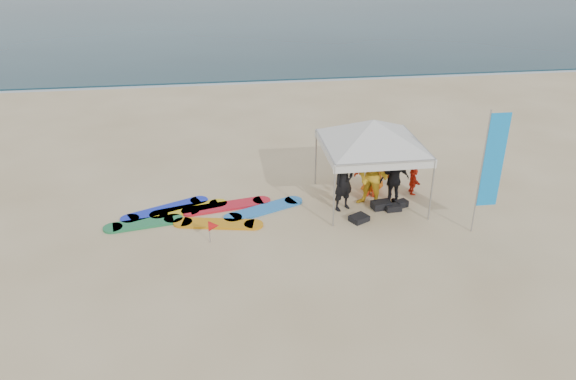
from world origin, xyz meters
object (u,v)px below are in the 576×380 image
Objects in this scene: person_black_a at (344,181)px; feather_flag at (492,162)px; person_seated at (413,180)px; surfboard_spread at (203,213)px; person_orange_a at (372,170)px; person_yellow at (373,177)px; person_orange_b at (373,162)px; canopy_tent at (374,120)px; marker_pennant at (214,226)px; person_black_b at (394,180)px.

feather_flag reaches higher than person_black_a.
feather_flag is (1.10, -2.51, 1.62)m from person_seated.
person_black_a is 0.34× the size of surfboard_spread.
feather_flag reaches higher than person_orange_a.
person_orange_b is at bearing 111.88° from person_yellow.
person_orange_a is at bearing 113.34° from person_yellow.
feather_flag reaches higher than surfboard_spread.
canopy_tent is at bearing 124.96° from person_yellow.
person_seated is (1.52, 0.69, -0.51)m from person_yellow.
person_black_a is 4.08m from marker_pennant.
person_black_a is 1.65m from person_orange_b.
person_black_b is 5.73m from surfboard_spread.
person_orange_a is at bearing 63.71° from canopy_tent.
feather_flag is (2.30, -2.91, 1.10)m from person_orange_b.
person_black_a is 1.05× the size of person_orange_a.
marker_pennant is (-5.38, -1.50, -0.31)m from person_black_b.
person_orange_b reaches higher than person_orange_a.
person_yellow is at bearing 121.31° from person_seated.
surfboard_spread is (-4.99, 0.18, -0.93)m from person_yellow.
person_black_b reaches higher than surfboard_spread.
canopy_tent reaches higher than person_orange_b.
person_black_a is 0.88m from person_yellow.
person_orange_b reaches higher than marker_pennant.
person_black_a is at bearing -139.09° from person_yellow.
person_black_b is at bearing 133.49° from person_seated.
person_yellow is 0.99× the size of person_orange_b.
person_orange_b is at bearing -78.81° from person_black_b.
person_orange_b is 1.80m from canopy_tent.
surfboard_spread is at bearing -19.03° from person_orange_b.
person_yellow is at bearing -93.36° from canopy_tent.
feather_flag is (2.62, -1.82, 1.10)m from person_yellow.
feather_flag reaches higher than person_seated.
surfboard_spread is (-0.29, 1.61, -0.46)m from marker_pennant.
person_orange_a reaches higher than person_seated.
person_black_b is at bearing 15.55° from marker_pennant.
surfboard_spread is (-7.61, 2.00, -2.03)m from feather_flag.
feather_flag is at bearing -14.75° from surfboard_spread.
feather_flag reaches higher than person_orange_b.
person_black_b is 2.52× the size of marker_pennant.
person_orange_a reaches higher than surfboard_spread.
feather_flag is at bearing 99.54° from person_orange_b.
person_orange_a is 1.94× the size of person_seated.
person_orange_b is (-0.36, 1.02, 0.17)m from person_black_b.
person_seated is 3.19m from feather_flag.
marker_pennant is at bearing -2.09° from person_orange_b.
person_black_a is 1.32m from person_orange_a.
person_orange_b reaches higher than surfboard_spread.
person_black_b is at bearing 150.04° from person_orange_a.
person_seated is (2.40, 0.73, -0.46)m from person_black_a.
person_orange_a is 1.39m from person_seated.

